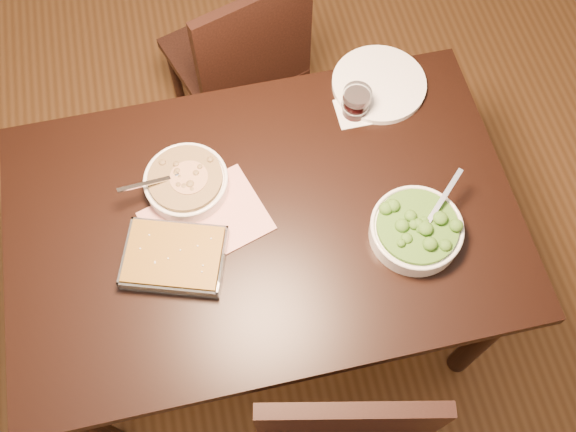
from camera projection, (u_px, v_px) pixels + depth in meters
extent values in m
plane|color=#402712|center=(270.00, 303.00, 2.43)|extent=(4.00, 4.00, 0.00)
cube|color=black|center=(263.00, 221.00, 1.78)|extent=(1.40, 0.90, 0.04)
cube|color=black|center=(264.00, 231.00, 1.84)|extent=(1.26, 0.76, 0.08)
cylinder|color=black|center=(87.00, 425.00, 1.90)|extent=(0.07, 0.07, 0.71)
cylinder|color=black|center=(483.00, 337.00, 2.02)|extent=(0.07, 0.07, 0.71)
cylinder|color=black|center=(70.00, 208.00, 2.21)|extent=(0.07, 0.07, 0.71)
cylinder|color=black|center=(413.00, 142.00, 2.33)|extent=(0.07, 0.07, 0.71)
cube|color=#BD3736|center=(206.00, 221.00, 1.75)|extent=(0.37, 0.32, 0.01)
cube|color=white|center=(355.00, 112.00, 1.91)|extent=(0.11, 0.11, 0.00)
cylinder|color=white|center=(187.00, 183.00, 1.78)|extent=(0.23, 0.23, 0.04)
torus|color=white|center=(186.00, 179.00, 1.76)|extent=(0.23, 0.23, 0.01)
cylinder|color=#34220E|center=(185.00, 178.00, 1.75)|extent=(0.20, 0.20, 0.02)
cube|color=silver|center=(160.00, 186.00, 1.73)|extent=(0.14, 0.05, 0.05)
cylinder|color=maroon|center=(189.00, 177.00, 1.74)|extent=(0.11, 0.11, 0.00)
cylinder|color=white|center=(415.00, 231.00, 1.71)|extent=(0.25, 0.25, 0.05)
torus|color=white|center=(417.00, 227.00, 1.69)|extent=(0.25, 0.25, 0.01)
cylinder|color=#1F4610|center=(418.00, 226.00, 1.69)|extent=(0.22, 0.22, 0.02)
cube|color=silver|center=(433.00, 202.00, 1.70)|extent=(0.13, 0.12, 0.05)
cube|color=silver|center=(176.00, 260.00, 1.70)|extent=(0.31, 0.26, 0.01)
cube|color=#552D0C|center=(174.00, 257.00, 1.68)|extent=(0.29, 0.24, 0.04)
cube|color=silver|center=(181.00, 225.00, 1.72)|extent=(0.25, 0.09, 0.04)
cube|color=silver|center=(168.00, 291.00, 1.64)|extent=(0.25, 0.09, 0.04)
cube|color=silver|center=(223.00, 262.00, 1.68)|extent=(0.07, 0.18, 0.04)
cube|color=silver|center=(127.00, 253.00, 1.69)|extent=(0.07, 0.18, 0.04)
cylinder|color=black|center=(356.00, 105.00, 1.88)|extent=(0.08, 0.08, 0.07)
cylinder|color=silver|center=(357.00, 95.00, 1.84)|extent=(0.08, 0.08, 0.03)
cylinder|color=white|center=(379.00, 84.00, 1.94)|extent=(0.29, 0.29, 0.02)
cube|color=black|center=(346.00, 426.00, 1.57)|extent=(0.43, 0.12, 0.47)
cube|color=black|center=(233.00, 58.00, 2.40)|extent=(0.53, 0.53, 0.04)
cylinder|color=black|center=(253.00, 47.00, 2.71)|extent=(0.04, 0.04, 0.41)
cylinder|color=black|center=(298.00, 107.00, 2.58)|extent=(0.04, 0.04, 0.41)
cylinder|color=black|center=(177.00, 82.00, 2.63)|extent=(0.04, 0.04, 0.41)
cylinder|color=black|center=(219.00, 146.00, 2.50)|extent=(0.04, 0.04, 0.41)
cube|color=black|center=(255.00, 49.00, 2.11)|extent=(0.41, 0.17, 0.45)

